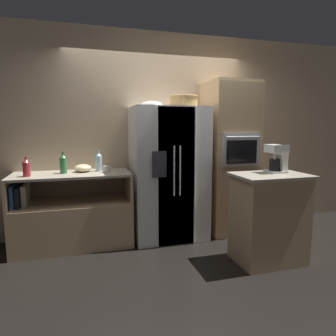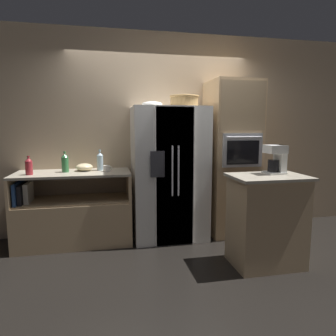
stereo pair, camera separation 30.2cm
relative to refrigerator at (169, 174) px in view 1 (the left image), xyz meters
name	(u,v)px [view 1 (the left image)]	position (x,y,z in m)	size (l,w,h in m)	color
ground_plane	(165,239)	(-0.07, -0.08, -0.88)	(20.00, 20.00, 0.00)	black
wall_back	(157,134)	(-0.07, 0.39, 0.52)	(12.00, 0.06, 2.80)	tan
counter_left	(73,220)	(-1.25, 0.03, -0.54)	(1.43, 0.65, 0.93)	tan
refrigerator	(169,174)	(0.00, 0.00, 0.00)	(0.97, 0.73, 1.76)	white
wall_oven	(228,158)	(0.89, 0.02, 0.18)	(0.65, 0.72, 2.12)	tan
island_counter	(269,218)	(0.86, -1.03, -0.38)	(0.79, 0.56, 0.99)	tan
wicker_basket	(184,101)	(0.18, -0.07, 0.96)	(0.38, 0.38, 0.14)	tan
fruit_bowl	(152,104)	(-0.22, 0.01, 0.91)	(0.27, 0.27, 0.07)	white
bottle_tall	(63,164)	(-1.33, 0.06, 0.17)	(0.09, 0.09, 0.26)	#33723F
bottle_short	(26,168)	(-1.73, -0.08, 0.16)	(0.08, 0.08, 0.23)	maroon
bottle_wide	(99,162)	(-0.90, 0.13, 0.18)	(0.08, 0.08, 0.27)	silver
mug	(107,169)	(-0.82, 0.00, 0.09)	(0.12, 0.09, 0.08)	silver
mixing_bowl	(83,168)	(-1.11, 0.12, 0.10)	(0.22, 0.22, 0.10)	beige
coffee_maker	(278,157)	(1.00, -0.95, 0.28)	(0.20, 0.20, 0.31)	white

